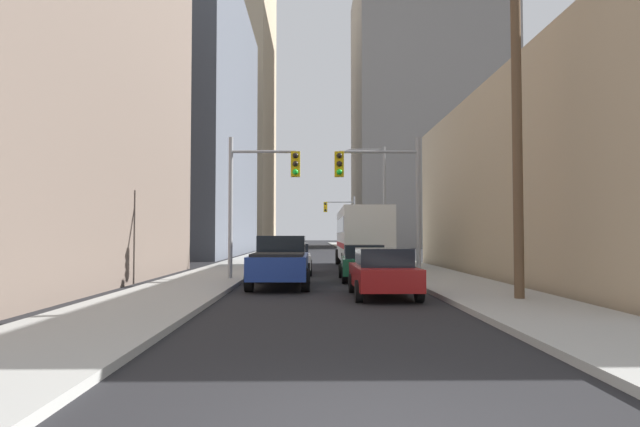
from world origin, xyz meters
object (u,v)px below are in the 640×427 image
Objects in this scene: traffic_signal_near_left at (260,185)px; traffic_signal_far_right at (341,215)px; city_bus at (361,235)px; sedan_green at (363,262)px; sedan_white at (292,258)px; pickup_truck_blue at (281,262)px; sedan_red at (383,272)px; traffic_signal_near_right at (382,184)px.

traffic_signal_far_right is at bearing 81.50° from traffic_signal_near_left.
city_bus is 25.47m from traffic_signal_far_right.
sedan_green is 5.02m from sedan_white.
pickup_truck_blue is at bearing -91.68° from sedan_white.
pickup_truck_blue is at bearing -65.50° from traffic_signal_near_left.
sedan_green is 0.71× the size of traffic_signal_far_right.
sedan_green is (3.34, 2.63, -0.16)m from pickup_truck_blue.
traffic_signal_near_left is (-4.31, -0.49, 3.23)m from sedan_green.
city_bus is at bearing 87.44° from sedan_red.
traffic_signal_near_left is at bearing -180.00° from traffic_signal_near_right.
city_bus is at bearing 70.52° from pickup_truck_blue.
sedan_red and sedan_white have the same top height.
traffic_signal_near_right reaches higher than city_bus.
sedan_red is at bearing -91.18° from traffic_signal_far_right.
sedan_white is 0.70× the size of traffic_signal_far_right.
pickup_truck_blue is 6.54m from sedan_white.
traffic_signal_near_left is at bearing -98.50° from traffic_signal_far_right.
traffic_signal_near_left is at bearing 114.50° from pickup_truck_blue.
traffic_signal_near_right is at bearing 0.00° from traffic_signal_near_left.
traffic_signal_near_right is (0.04, -9.33, 2.10)m from city_bus.
traffic_signal_near_right reaches higher than sedan_green.
traffic_signal_far_right is (0.13, 34.72, -0.01)m from traffic_signal_near_right.
sedan_white is at bearing 107.55° from sedan_red.
sedan_red is 6.18m from sedan_green.
sedan_red is 7.86m from traffic_signal_near_left.
city_bus is 12.20m from pickup_truck_blue.
traffic_signal_near_right is (3.90, -4.40, 3.26)m from sedan_white.
traffic_signal_near_right is (5.06, 0.00, 0.03)m from traffic_signal_near_left.
city_bus is 10.80m from traffic_signal_near_left.
sedan_red is 0.70× the size of traffic_signal_near_right.
traffic_signal_near_left is 1.00× the size of traffic_signal_near_right.
sedan_red is 6.60m from traffic_signal_near_right.
traffic_signal_near_left reaches higher than sedan_white.
traffic_signal_far_right is (0.83, 40.41, 3.25)m from sedan_red.
traffic_signal_near_right is at bearing -33.38° from sedan_green.
sedan_white is (-3.15, 3.91, 0.00)m from sedan_green.
traffic_signal_far_right is (0.88, 34.22, 3.25)m from sedan_green.
pickup_truck_blue is 0.90× the size of traffic_signal_near_right.
pickup_truck_blue is 1.28× the size of sedan_white.
city_bus is 1.92× the size of traffic_signal_near_left.
sedan_green is 34.39m from traffic_signal_far_right.
traffic_signal_far_right reaches higher than city_bus.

